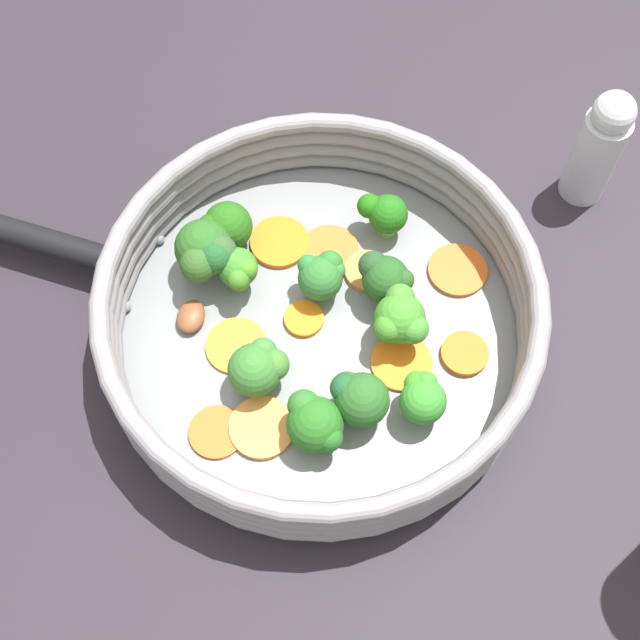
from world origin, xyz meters
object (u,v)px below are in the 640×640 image
Objects in this scene: skillet at (320,334)px; carrot_slice_7 at (368,271)px; carrot_slice_0 at (236,346)px; carrot_slice_8 at (262,428)px; broccoli_floret_3 at (358,397)px; mushroom_piece_0 at (191,317)px; broccoli_floret_8 at (381,212)px; carrot_slice_6 at (217,432)px; salt_shaker at (599,147)px; carrot_slice_3 at (280,242)px; broccoli_floret_2 at (238,272)px; broccoli_floret_0 at (315,423)px; broccoli_floret_10 at (422,397)px; carrot_slice_5 at (401,363)px; carrot_slice_9 at (330,251)px; broccoli_floret_9 at (206,253)px; carrot_slice_4 at (305,317)px; carrot_slice_2 at (465,354)px; carrot_slice_1 at (458,270)px; broccoli_floret_4 at (400,319)px; broccoli_floret_5 at (258,367)px; broccoli_floret_7 at (322,275)px; broccoli_floret_1 at (386,278)px.

carrot_slice_7 reaches higher than skillet.
carrot_slice_0 is 0.98× the size of carrot_slice_8.
broccoli_floret_3 is 0.15m from mushroom_piece_0.
carrot_slice_6 is at bearing -93.98° from broccoli_floret_8.
salt_shaker reaches higher than broccoli_floret_3.
mushroom_piece_0 is at bearing -131.57° from carrot_slice_7.
carrot_slice_8 is at bearing -138.16° from broccoli_floret_3.
skillet is 0.08m from broccoli_floret_3.
mushroom_piece_0 is (-0.02, -0.09, 0.00)m from carrot_slice_3.
mushroom_piece_0 reaches higher than carrot_slice_8.
broccoli_floret_0 is at bearing -32.86° from broccoli_floret_2.
carrot_slice_0 is 1.09× the size of broccoli_floret_10.
carrot_slice_5 is 0.95× the size of broccoli_floret_3.
broccoli_floret_0 reaches higher than carrot_slice_3.
carrot_slice_9 is at bearing 19.64° from carrot_slice_3.
broccoli_floret_9 reaches higher than carrot_slice_8.
carrot_slice_8 is (0.02, -0.09, 0.00)m from carrot_slice_4.
carrot_slice_1 is at bearing 121.23° from carrot_slice_2.
broccoli_floret_4 is at bearing 26.18° from mushroom_piece_0.
carrot_slice_6 is at bearing -130.21° from carrot_slice_2.
carrot_slice_8 is at bearing -141.74° from broccoli_floret_10.
carrot_slice_0 is 0.06m from carrot_slice_4.
salt_shaker is (0.06, 0.21, 0.01)m from broccoli_floret_4.
carrot_slice_2 is at bearing 19.59° from skillet.
salt_shaker is at bearing 68.48° from carrot_slice_6.
broccoli_floret_8 is (0.07, 0.11, -0.00)m from broccoli_floret_2.
broccoli_floret_0 reaches higher than skillet.
carrot_slice_0 is 1.65× the size of mushroom_piece_0.
broccoli_floret_2 is (-0.02, 0.04, 0.03)m from carrot_slice_0.
carrot_slice_4 is 0.07m from broccoli_floret_5.
carrot_slice_2 is 0.05m from carrot_slice_5.
carrot_slice_4 is at bearing 169.19° from broccoli_floret_10.
broccoli_floret_10 is (0.10, -0.12, 0.00)m from broccoli_floret_8.
broccoli_floret_3 reaches higher than carrot_slice_3.
carrot_slice_3 is 1.02× the size of carrot_slice_9.
broccoli_floret_3 is 0.05m from broccoli_floret_10.
broccoli_floret_8 is (-0.07, 0.00, 0.02)m from carrot_slice_1.
salt_shaker reaches higher than carrot_slice_8.
broccoli_floret_7 is 0.79× the size of broccoli_floret_9.
carrot_slice_1 is 0.96× the size of broccoli_floret_3.
broccoli_floret_4 reaches higher than broccoli_floret_7.
carrot_slice_2 is 0.69× the size of broccoli_floret_9.
broccoli_floret_2 is at bearing 1.59° from broccoli_floret_9.
skillet is 6.90× the size of broccoli_floret_1.
broccoli_floret_7 reaches higher than carrot_slice_2.
broccoli_floret_1 is (-0.04, 0.04, 0.03)m from carrot_slice_5.
broccoli_floret_3 is at bearing -64.06° from carrot_slice_7.
broccoli_floret_0 is at bearing -13.31° from mushroom_piece_0.
broccoli_floret_0 is at bearing -107.58° from carrot_slice_5.
broccoli_floret_7 is 0.25m from salt_shaker.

